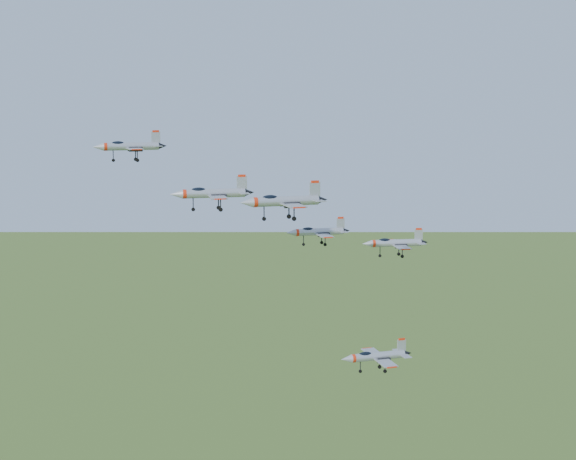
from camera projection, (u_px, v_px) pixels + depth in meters
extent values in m
cylinder|color=#9A9EA6|center=(131.00, 146.00, 136.18)|extent=(9.26, 1.57, 1.33)
cone|color=#9A9EA6|center=(98.00, 147.00, 134.46)|extent=(1.88, 1.38, 1.33)
cone|color=black|center=(163.00, 146.00, 137.83)|extent=(1.46, 1.17, 1.13)
ellipsoid|color=black|center=(118.00, 144.00, 135.40)|extent=(2.28, 1.02, 0.85)
cube|color=#9A9EA6|center=(135.00, 149.00, 133.59)|extent=(2.47, 4.57, 0.14)
cube|color=#9A9EA6|center=(130.00, 147.00, 138.97)|extent=(2.47, 4.57, 0.14)
cube|color=#9A9EA6|center=(156.00, 138.00, 137.26)|extent=(1.54, 0.16, 2.15)
cube|color=red|center=(156.00, 131.00, 137.09)|extent=(1.13, 0.17, 0.36)
cylinder|color=#9A9EA6|center=(214.00, 193.00, 130.34)|extent=(10.28, 2.16, 1.47)
cone|color=#9A9EA6|center=(176.00, 194.00, 128.99)|extent=(2.13, 1.61, 1.47)
cone|color=black|center=(249.00, 192.00, 131.65)|extent=(1.67, 1.36, 1.25)
ellipsoid|color=black|center=(198.00, 190.00, 129.71)|extent=(2.56, 1.23, 0.94)
cube|color=#9A9EA6|center=(218.00, 197.00, 127.38)|extent=(2.94, 5.15, 0.16)
cube|color=#9A9EA6|center=(213.00, 193.00, 133.49)|extent=(2.94, 5.15, 0.16)
cube|color=#9A9EA6|center=(242.00, 183.00, 131.13)|extent=(1.71, 0.25, 2.38)
cube|color=red|center=(242.00, 176.00, 130.94)|extent=(1.25, 0.24, 0.40)
cylinder|color=#9A9EA6|center=(286.00, 201.00, 110.78)|extent=(9.42, 1.52, 1.36)
cone|color=#9A9EA6|center=(246.00, 203.00, 109.08)|extent=(1.90, 1.39, 1.36)
cone|color=black|center=(323.00, 200.00, 112.42)|extent=(1.48, 1.18, 1.15)
ellipsoid|color=black|center=(270.00, 198.00, 110.01)|extent=(2.31, 1.02, 0.86)
cube|color=#9A9EA6|center=(294.00, 205.00, 108.14)|extent=(2.48, 4.64, 0.15)
cube|color=#9A9EA6|center=(281.00, 200.00, 113.64)|extent=(2.48, 4.64, 0.15)
cube|color=#9A9EA6|center=(315.00, 190.00, 111.86)|extent=(1.57, 0.15, 2.19)
cube|color=red|center=(315.00, 182.00, 111.68)|extent=(1.15, 0.17, 0.37)
cylinder|color=#9A9EA6|center=(319.00, 232.00, 145.24)|extent=(8.94, 1.71, 1.28)
cone|color=#9A9EA6|center=(291.00, 233.00, 143.96)|extent=(1.84, 1.37, 1.28)
cone|color=black|center=(346.00, 231.00, 146.47)|extent=(1.43, 1.16, 1.09)
ellipsoid|color=black|center=(308.00, 230.00, 144.64)|extent=(2.21, 1.03, 0.81)
cube|color=#9A9EA6|center=(325.00, 235.00, 142.68)|extent=(2.48, 4.45, 0.14)
cube|color=#9A9EA6|center=(316.00, 231.00, 147.97)|extent=(2.48, 4.45, 0.14)
cube|color=#9A9EA6|center=(341.00, 224.00, 146.00)|extent=(1.49, 0.19, 2.07)
cube|color=red|center=(341.00, 218.00, 145.83)|extent=(1.09, 0.19, 0.35)
cylinder|color=#9A9EA6|center=(396.00, 243.00, 131.78)|extent=(8.35, 2.36, 1.19)
cone|color=#9A9EA6|center=(367.00, 244.00, 131.05)|extent=(1.81, 1.42, 1.19)
cone|color=black|center=(424.00, 242.00, 132.49)|extent=(1.42, 1.19, 1.01)
ellipsoid|color=black|center=(385.00, 241.00, 131.41)|extent=(2.12, 1.14, 0.76)
cube|color=#9A9EA6|center=(402.00, 247.00, 129.33)|extent=(2.67, 4.30, 0.13)
cube|color=#9A9EA6|center=(393.00, 242.00, 134.35)|extent=(2.67, 4.30, 0.13)
cube|color=#9A9EA6|center=(419.00, 235.00, 132.14)|extent=(1.38, 0.31, 1.93)
cube|color=red|center=(419.00, 229.00, 131.99)|extent=(1.02, 0.27, 0.32)
cylinder|color=#9A9EA6|center=(378.00, 356.00, 138.24)|extent=(9.70, 1.44, 1.40)
cone|color=#9A9EA6|center=(346.00, 359.00, 136.60)|extent=(1.94, 1.41, 1.40)
cone|color=black|center=(408.00, 353.00, 139.82)|extent=(1.51, 1.20, 1.19)
ellipsoid|color=black|center=(365.00, 354.00, 137.49)|extent=(2.37, 1.02, 0.89)
cube|color=#9A9EA6|center=(386.00, 363.00, 135.49)|extent=(2.49, 4.75, 0.15)
cube|color=#9A9EA6|center=(372.00, 352.00, 141.20)|extent=(2.49, 4.75, 0.15)
cube|color=#9A9EA6|center=(402.00, 346.00, 139.26)|extent=(1.62, 0.14, 2.26)
cube|color=red|center=(402.00, 339.00, 139.08)|extent=(1.19, 0.16, 0.38)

